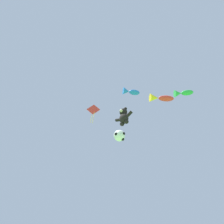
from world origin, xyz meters
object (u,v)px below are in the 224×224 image
at_px(soccer_ball_kite, 120,136).
at_px(fish_kite_crimson, 160,98).
at_px(teddy_bear_kite, 124,116).
at_px(diamond_kite, 93,110).
at_px(fish_kite_emerald, 183,93).
at_px(fish_kite_cobalt, 130,92).

bearing_deg(soccer_ball_kite, fish_kite_crimson, 30.60).
height_order(soccer_ball_kite, fish_kite_crimson, fish_kite_crimson).
distance_m(teddy_bear_kite, diamond_kite, 4.65).
xyz_separation_m(fish_kite_crimson, fish_kite_emerald, (1.67, 1.63, 0.90)).
bearing_deg(fish_kite_emerald, soccer_ball_kite, -144.17).
bearing_deg(soccer_ball_kite, teddy_bear_kite, -13.45).
bearing_deg(teddy_bear_kite, fish_kite_cobalt, 35.90).
relative_size(fish_kite_cobalt, diamond_kite, 0.59).
height_order(teddy_bear_kite, fish_kite_crimson, fish_kite_crimson).
xyz_separation_m(teddy_bear_kite, soccer_ball_kite, (-0.61, 0.15, -1.50)).
bearing_deg(fish_kite_emerald, fish_kite_crimson, -135.71).
bearing_deg(soccer_ball_kite, fish_kite_cobalt, 14.26).
distance_m(fish_kite_cobalt, fish_kite_emerald, 4.89).
height_order(teddy_bear_kite, fish_kite_emerald, fish_kite_emerald).
relative_size(soccer_ball_kite, fish_kite_emerald, 0.54).
xyz_separation_m(fish_kite_crimson, diamond_kite, (-6.26, -2.25, 0.85)).
xyz_separation_m(soccer_ball_kite, fish_kite_cobalt, (1.24, 0.32, 4.58)).
bearing_deg(teddy_bear_kite, diamond_kite, -177.05).
distance_m(fish_kite_cobalt, fish_kite_crimson, 2.75).
relative_size(fish_kite_cobalt, fish_kite_emerald, 0.92).
bearing_deg(fish_kite_cobalt, diamond_kite, -171.36).
bearing_deg(fish_kite_crimson, soccer_ball_kite, -149.40).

